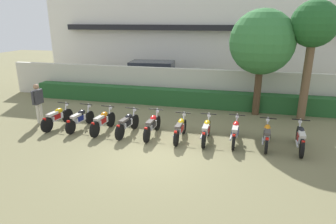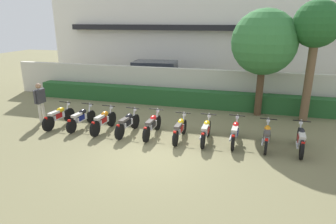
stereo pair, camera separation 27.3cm
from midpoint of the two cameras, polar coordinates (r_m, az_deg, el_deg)
name	(u,v)px [view 1 (the left image)]	position (r m, az deg, el deg)	size (l,w,h in m)	color
ground	(154,155)	(10.00, -3.55, -8.47)	(60.00, 60.00, 0.00)	olive
building	(207,29)	(23.04, 7.34, 15.74)	(22.94, 6.50, 7.38)	white
compound_wall	(189,86)	(15.99, 3.71, 5.12)	(21.79, 0.30, 1.89)	beige
hedge_row	(187,98)	(15.44, 3.20, 2.74)	(17.43, 0.70, 0.87)	#235628
parked_car	(154,76)	(18.75, -3.09, 6.97)	(4.63, 2.36, 1.89)	navy
tree_near_inspector	(262,42)	(14.14, 17.38, 12.86)	(2.93, 2.93, 4.90)	#4C3823
tree_far_side	(314,27)	(14.07, 26.10, 14.67)	(1.96, 1.96, 5.21)	brown
motorcycle_in_row_0	(57,117)	(13.25, -21.42, -0.92)	(0.60, 1.91, 0.97)	black
motorcycle_in_row_1	(80,119)	(12.79, -17.41, -1.23)	(0.60, 1.91, 0.94)	black
motorcycle_in_row_2	(103,121)	(12.16, -13.27, -1.75)	(0.60, 1.90, 0.97)	black
motorcycle_in_row_3	(127,123)	(11.71, -8.63, -2.23)	(0.60, 1.89, 0.97)	black
motorcycle_in_row_4	(152,125)	(11.44, -3.79, -2.56)	(0.60, 1.96, 0.97)	black
motorcycle_in_row_5	(180,129)	(11.09, 1.69, -3.26)	(0.60, 1.84, 0.95)	black
motorcycle_in_row_6	(206,130)	(10.98, 6.79, -3.56)	(0.60, 1.87, 0.96)	black
motorcycle_in_row_7	(235,131)	(11.05, 12.32, -3.74)	(0.60, 1.91, 0.95)	black
motorcycle_in_row_8	(267,135)	(11.03, 18.09, -4.28)	(0.60, 1.83, 0.95)	black
motorcycle_in_row_9	(300,138)	(11.15, 23.85, -4.63)	(0.60, 1.94, 0.98)	black
inspector_person	(38,100)	(14.03, -24.64, 2.17)	(0.23, 0.70, 1.75)	beige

